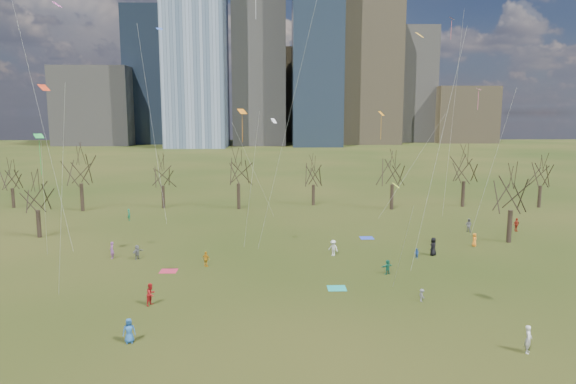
{
  "coord_description": "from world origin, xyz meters",
  "views": [
    {
      "loc": [
        -1.42,
        -39.66,
        14.99
      ],
      "look_at": [
        0.0,
        12.0,
        7.0
      ],
      "focal_mm": 32.0,
      "sensor_mm": 36.0,
      "label": 1
    }
  ],
  "objects_px": {
    "blanket_teal": "(337,288)",
    "person_1": "(528,339)",
    "person_0": "(129,331)",
    "blanket_navy": "(367,238)",
    "person_2": "(151,294)",
    "blanket_crimson": "(169,271)",
    "person_4": "(206,259)"
  },
  "relations": [
    {
      "from": "blanket_navy",
      "to": "person_0",
      "type": "distance_m",
      "value": 34.89
    },
    {
      "from": "person_0",
      "to": "person_2",
      "type": "height_order",
      "value": "person_2"
    },
    {
      "from": "person_4",
      "to": "blanket_crimson",
      "type": "bearing_deg",
      "value": 50.32
    },
    {
      "from": "person_2",
      "to": "blanket_teal",
      "type": "bearing_deg",
      "value": -51.6
    },
    {
      "from": "blanket_teal",
      "to": "blanket_navy",
      "type": "distance_m",
      "value": 18.78
    },
    {
      "from": "blanket_navy",
      "to": "person_0",
      "type": "relative_size",
      "value": 0.96
    },
    {
      "from": "blanket_navy",
      "to": "blanket_crimson",
      "type": "xyz_separation_m",
      "value": [
        -21.33,
        -12.57,
        0.0
      ]
    },
    {
      "from": "blanket_teal",
      "to": "blanket_crimson",
      "type": "xyz_separation_m",
      "value": [
        -15.51,
        5.29,
        0.0
      ]
    },
    {
      "from": "person_1",
      "to": "blanket_teal",
      "type": "bearing_deg",
      "value": 70.82
    },
    {
      "from": "person_2",
      "to": "person_4",
      "type": "relative_size",
      "value": 1.18
    },
    {
      "from": "person_2",
      "to": "person_4",
      "type": "xyz_separation_m",
      "value": [
        2.98,
        10.15,
        -0.14
      ]
    },
    {
      "from": "blanket_navy",
      "to": "blanket_crimson",
      "type": "distance_m",
      "value": 24.76
    },
    {
      "from": "person_1",
      "to": "person_2",
      "type": "xyz_separation_m",
      "value": [
        -25.68,
        8.8,
        -0.0
      ]
    },
    {
      "from": "blanket_crimson",
      "to": "person_1",
      "type": "xyz_separation_m",
      "value": [
        26.1,
        -17.57,
        0.88
      ]
    },
    {
      "from": "blanket_teal",
      "to": "person_2",
      "type": "xyz_separation_m",
      "value": [
        -15.09,
        -3.49,
        0.88
      ]
    },
    {
      "from": "person_4",
      "to": "person_2",
      "type": "bearing_deg",
      "value": 101.88
    },
    {
      "from": "blanket_teal",
      "to": "person_4",
      "type": "relative_size",
      "value": 1.05
    },
    {
      "from": "blanket_navy",
      "to": "person_4",
      "type": "bearing_deg",
      "value": -148.01
    },
    {
      "from": "person_4",
      "to": "blanket_teal",
      "type": "bearing_deg",
      "value": 179.41
    },
    {
      "from": "blanket_navy",
      "to": "blanket_teal",
      "type": "bearing_deg",
      "value": -108.04
    },
    {
      "from": "blanket_navy",
      "to": "person_2",
      "type": "distance_m",
      "value": 29.89
    },
    {
      "from": "blanket_crimson",
      "to": "person_2",
      "type": "relative_size",
      "value": 0.89
    },
    {
      "from": "blanket_navy",
      "to": "person_4",
      "type": "height_order",
      "value": "person_4"
    },
    {
      "from": "person_0",
      "to": "person_1",
      "type": "xyz_separation_m",
      "value": [
        25.54,
        -2.12,
        0.06
      ]
    },
    {
      "from": "blanket_crimson",
      "to": "person_1",
      "type": "bearing_deg",
      "value": -33.95
    },
    {
      "from": "blanket_navy",
      "to": "person_0",
      "type": "height_order",
      "value": "person_0"
    },
    {
      "from": "blanket_crimson",
      "to": "person_2",
      "type": "bearing_deg",
      "value": -87.23
    },
    {
      "from": "person_0",
      "to": "person_1",
      "type": "relative_size",
      "value": 0.93
    },
    {
      "from": "blanket_teal",
      "to": "person_1",
      "type": "xyz_separation_m",
      "value": [
        10.59,
        -12.29,
        0.88
      ]
    },
    {
      "from": "blanket_navy",
      "to": "person_4",
      "type": "xyz_separation_m",
      "value": [
        -17.92,
        -11.19,
        0.75
      ]
    },
    {
      "from": "person_2",
      "to": "person_4",
      "type": "height_order",
      "value": "person_2"
    },
    {
      "from": "person_0",
      "to": "person_1",
      "type": "height_order",
      "value": "person_1"
    }
  ]
}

